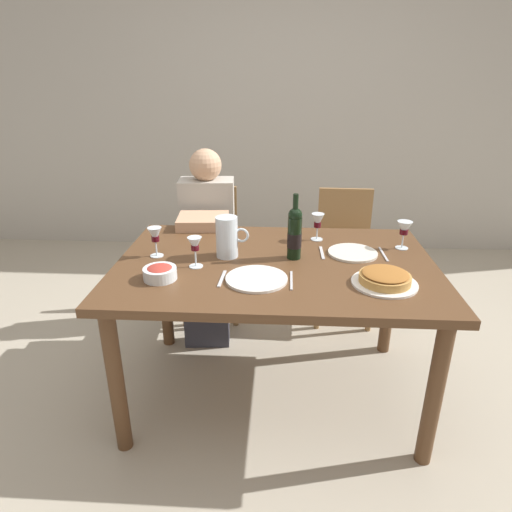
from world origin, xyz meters
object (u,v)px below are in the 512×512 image
object	(u,v)px
wine_glass_left_diner	(404,229)
dinner_plate_left_setting	(257,279)
salad_bowl	(160,272)
wine_glass_right_diner	(195,246)
wine_glass_centre	(155,236)
water_pitcher	(227,239)
baked_tart	(385,278)
wine_bottle	(295,233)
chair_right	(344,246)
dining_table	(275,279)
diner_left	(207,239)
chair_left	(211,243)
wine_glass_spare	(318,222)
dinner_plate_right_setting	(353,253)

from	to	relation	value
wine_glass_left_diner	dinner_plate_left_setting	xyz separation A→B (m)	(-0.72, -0.41, -0.10)
salad_bowl	wine_glass_right_diner	distance (m)	0.20
wine_glass_right_diner	dinner_plate_left_setting	world-z (taller)	wine_glass_right_diner
salad_bowl	wine_glass_centre	xyz separation A→B (m)	(-0.08, 0.25, 0.07)
water_pitcher	baked_tart	size ratio (longest dim) A/B	0.72
wine_glass_right_diner	water_pitcher	bearing A→B (deg)	45.53
wine_bottle	baked_tart	size ratio (longest dim) A/B	1.14
chair_right	dining_table	bearing A→B (deg)	64.84
wine_bottle	water_pitcher	xyz separation A→B (m)	(-0.32, 0.00, -0.04)
wine_glass_right_diner	dinner_plate_left_setting	distance (m)	0.33
baked_tart	diner_left	xyz separation A→B (m)	(-0.90, 0.88, -0.17)
wine_glass_centre	dinner_plate_left_setting	size ratio (longest dim) A/B	0.54
wine_bottle	salad_bowl	size ratio (longest dim) A/B	2.19
chair_left	salad_bowl	bearing A→B (deg)	83.61
wine_glass_centre	diner_left	xyz separation A→B (m)	(0.14, 0.63, -0.25)
chair_right	salad_bowl	bearing A→B (deg)	51.30
wine_bottle	wine_glass_spare	size ratio (longest dim) A/B	2.19
wine_glass_centre	chair_left	distance (m)	0.94
wine_bottle	dinner_plate_right_setting	size ratio (longest dim) A/B	1.31
dinner_plate_left_setting	diner_left	distance (m)	0.95
dining_table	water_pitcher	bearing A→B (deg)	167.46
chair_right	diner_left	bearing A→B (deg)	16.48
wine_bottle	dinner_plate_right_setting	world-z (taller)	wine_bottle
baked_tart	chair_left	world-z (taller)	chair_left
wine_glass_left_diner	dining_table	bearing A→B (deg)	-162.04
dining_table	diner_left	distance (m)	0.79
water_pitcher	wine_glass_right_diner	size ratio (longest dim) A/B	1.38
wine_glass_spare	diner_left	xyz separation A→B (m)	(-0.66, 0.35, -0.24)
dinner_plate_left_setting	dining_table	bearing A→B (deg)	69.20
dinner_plate_right_setting	baked_tart	bearing A→B (deg)	-75.60
dinner_plate_right_setting	dinner_plate_left_setting	bearing A→B (deg)	-144.83
wine_glass_centre	wine_glass_spare	xyz separation A→B (m)	(0.79, 0.27, -0.00)
wine_glass_right_diner	diner_left	world-z (taller)	diner_left
wine_glass_left_diner	wine_glass_right_diner	distance (m)	1.04
wine_bottle	wine_glass_left_diner	distance (m)	0.57
dining_table	wine_glass_centre	xyz separation A→B (m)	(-0.58, 0.03, 0.20)
salad_bowl	dinner_plate_left_setting	xyz separation A→B (m)	(0.42, 0.01, -0.03)
chair_right	dinner_plate_right_setting	bearing A→B (deg)	86.17
dinner_plate_left_setting	dinner_plate_right_setting	distance (m)	0.56
dinner_plate_left_setting	baked_tart	bearing A→B (deg)	-1.10
wine_bottle	chair_right	bearing A→B (deg)	66.68
dining_table	wine_glass_left_diner	xyz separation A→B (m)	(0.64, 0.21, 0.19)
dining_table	wine_glass_centre	distance (m)	0.61
wine_glass_left_diner	wine_glass_centre	world-z (taller)	wine_glass_centre
chair_right	baked_tart	bearing A→B (deg)	92.18
dining_table	dinner_plate_right_setting	world-z (taller)	dinner_plate_right_setting
salad_bowl	dinner_plate_right_setting	size ratio (longest dim) A/B	0.60
wine_bottle	chair_left	distance (m)	1.08
dining_table	wine_glass_left_diner	size ratio (longest dim) A/B	10.46
wine_bottle	baked_tart	xyz separation A→B (m)	(0.38, -0.26, -0.10)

